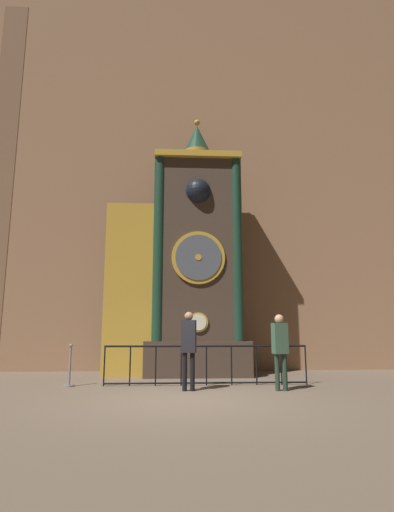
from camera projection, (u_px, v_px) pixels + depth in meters
The scene contains 7 objects.
ground_plane at pixel (187, 400), 7.96m from camera, with size 28.00×28.00×0.00m, color brown.
cathedral_back_wall at pixel (181, 160), 15.10m from camera, with size 24.00×0.32×15.45m.
clock_tower at pixel (182, 265), 12.79m from camera, with size 4.45×1.84×8.50m.
railing_fence at pixel (206, 363), 10.18m from camera, with size 5.19×0.05×1.00m.
visitor_near at pixel (189, 343), 9.36m from camera, with size 0.38×0.28×1.80m.
visitor_far at pixel (280, 344), 9.37m from camera, with size 0.38×0.28×1.75m.
stanchion_post at pixel (69, 372), 9.95m from camera, with size 0.28×0.28×1.04m.
Camera 1 is at (-0.26, -8.35, 1.41)m, focal length 28.00 mm.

